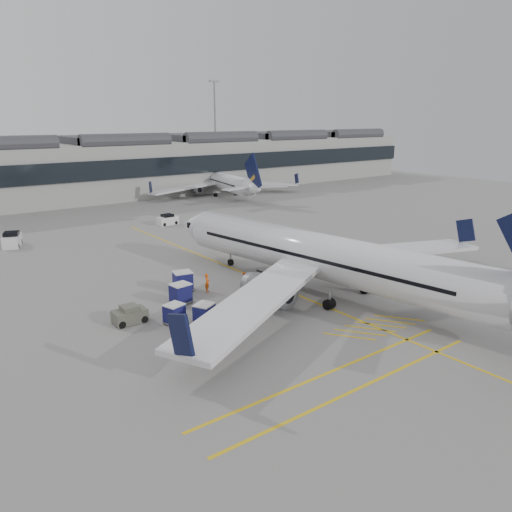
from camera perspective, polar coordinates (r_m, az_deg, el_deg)
ground at (r=39.53m, az=-4.01°, el=-8.36°), size 220.00×220.00×0.00m
terminal at (r=104.62m, az=-26.55°, el=8.52°), size 200.00×20.45×12.40m
apron_markings at (r=52.56m, az=-0.90°, el=-2.17°), size 0.25×60.00×0.01m
airliner_main at (r=46.09m, az=8.59°, el=-0.36°), size 40.66×44.69×11.92m
airliner_far at (r=107.63m, az=-3.83°, el=8.51°), size 33.16×36.57×9.82m
belt_loader at (r=47.70m, az=1.08°, el=-3.28°), size 5.02×1.74×2.06m
baggage_cart_a at (r=48.02m, az=-8.36°, el=-2.79°), size 2.08×1.84×1.91m
baggage_cart_b at (r=40.69m, az=-9.32°, el=-6.47°), size 1.85×1.66×1.65m
baggage_cart_c at (r=44.82m, az=-8.61°, el=-4.19°), size 1.90×1.63×1.84m
baggage_cart_d at (r=40.27m, az=-5.94°, el=-6.52°), size 2.06×1.93×1.71m
ramp_agent_a at (r=47.48m, az=-5.60°, el=-3.06°), size 0.76×0.78×1.80m
ramp_agent_b at (r=47.87m, az=-1.37°, el=-2.88°), size 1.06×1.02×1.72m
pushback_tug at (r=41.66m, az=-14.24°, el=-6.56°), size 2.64×1.66×1.46m
safety_cone_nose at (r=64.93m, az=-6.16°, el=1.44°), size 0.39×0.39×0.54m
safety_cone_engine at (r=55.98m, az=5.80°, el=-0.88°), size 0.35×0.35×0.49m
service_van_mid at (r=71.22m, az=-26.10°, el=1.66°), size 3.07×4.13×1.91m
service_van_right at (r=78.49m, az=-10.07°, el=4.08°), size 3.29×1.85×1.63m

